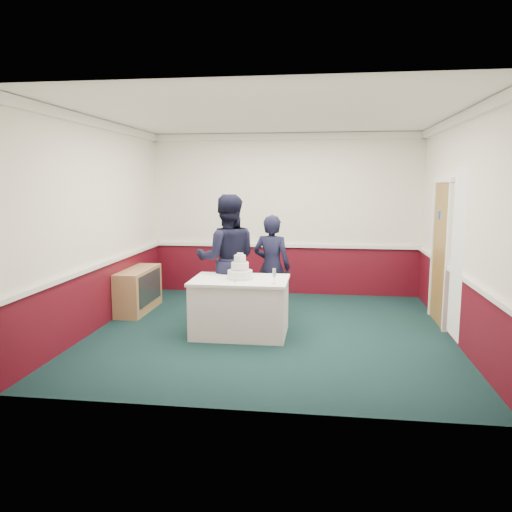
# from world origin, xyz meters

# --- Properties ---
(ground) EXTENTS (5.00, 5.00, 0.00)m
(ground) POSITION_xyz_m (0.00, 0.00, 0.00)
(ground) COLOR #132F2F
(ground) RESTS_ON ground
(room_shell) EXTENTS (5.00, 5.00, 3.00)m
(room_shell) POSITION_xyz_m (0.08, 0.61, 1.97)
(room_shell) COLOR white
(room_shell) RESTS_ON ground
(sideboard) EXTENTS (0.41, 1.20, 0.70)m
(sideboard) POSITION_xyz_m (-2.28, 0.86, 0.35)
(sideboard) COLOR #AE7D54
(sideboard) RESTS_ON ground
(cake_table) EXTENTS (1.32, 0.92, 0.79)m
(cake_table) POSITION_xyz_m (-0.41, -0.18, 0.40)
(cake_table) COLOR white
(cake_table) RESTS_ON ground
(wedding_cake) EXTENTS (0.35, 0.35, 0.36)m
(wedding_cake) POSITION_xyz_m (-0.41, -0.18, 0.90)
(wedding_cake) COLOR white
(wedding_cake) RESTS_ON cake_table
(cake_knife) EXTENTS (0.02, 0.22, 0.00)m
(cake_knife) POSITION_xyz_m (-0.44, -0.38, 0.79)
(cake_knife) COLOR silver
(cake_knife) RESTS_ON cake_table
(champagne_flute) EXTENTS (0.05, 0.05, 0.21)m
(champagne_flute) POSITION_xyz_m (0.09, -0.46, 0.93)
(champagne_flute) COLOR silver
(champagne_flute) RESTS_ON cake_table
(person_man) EXTENTS (1.07, 0.92, 1.93)m
(person_man) POSITION_xyz_m (-0.70, 0.41, 0.97)
(person_man) COLOR black
(person_man) RESTS_ON ground
(person_woman) EXTENTS (0.66, 0.50, 1.62)m
(person_woman) POSITION_xyz_m (-0.06, 0.72, 0.81)
(person_woman) COLOR black
(person_woman) RESTS_ON ground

